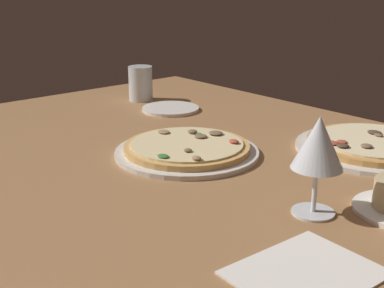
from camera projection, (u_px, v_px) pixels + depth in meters
The scene contains 7 objects.
dining_table at pixel (197, 171), 105.99cm from camera, with size 150.00×110.00×4.00cm, color #996B42.
pizza_main at pixel (187, 149), 109.02cm from camera, with size 30.21×30.21×3.39cm.
pizza_side at pixel (374, 145), 111.40cm from camera, with size 33.13×33.13×3.29cm.
wine_glass_far at pixel (318, 146), 78.94cm from camera, with size 8.11×8.11×15.97cm.
water_glass at pixel (141, 85), 155.22cm from camera, with size 7.15×7.15×10.20cm.
side_plate at pixel (171, 109), 144.66cm from camera, with size 15.83×15.83×0.90cm, color silver.
paper_menu at pixel (305, 273), 65.64cm from camera, with size 14.30×17.93×0.30cm, color white.
Camera 1 is at (74.46, -65.37, 40.03)cm, focal length 48.72 mm.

